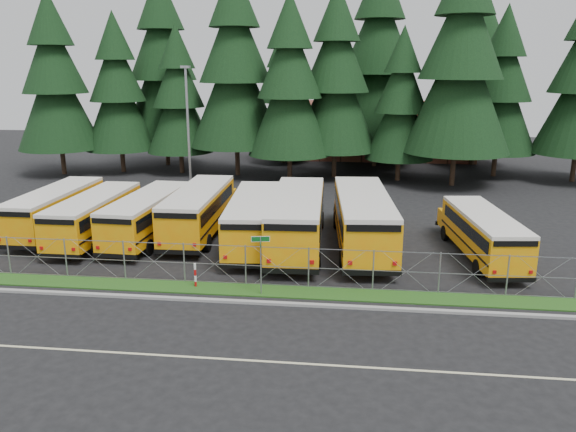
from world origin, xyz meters
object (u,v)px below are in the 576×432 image
object	(u,v)px
bus_0	(58,211)
light_standard	(188,128)
bus_1	(98,217)
bus_3	(200,212)
striped_bollard	(195,275)
bus_6	(362,221)
bus_2	(150,217)
bus_4	(254,221)
bus_east	(481,235)
street_sign	(261,253)
bus_5	(298,220)

from	to	relation	value
bus_0	light_standard	world-z (taller)	light_standard
bus_1	bus_3	bearing A→B (deg)	15.59
bus_1	striped_bollard	xyz separation A→B (m)	(7.92, -6.86, -0.76)
bus_0	bus_6	world-z (taller)	bus_6
bus_1	bus_2	bearing A→B (deg)	7.72
bus_0	bus_4	world-z (taller)	bus_4
bus_1	bus_east	size ratio (longest dim) A/B	1.05
bus_east	street_sign	world-z (taller)	street_sign
bus_6	striped_bollard	distance (m)	10.53
bus_4	bus_6	distance (m)	6.21
bus_5	bus_6	size ratio (longest dim) A/B	0.98
bus_2	bus_east	world-z (taller)	bus_2
bus_1	bus_2	world-z (taller)	bus_2
bus_0	bus_2	xyz separation A→B (m)	(6.21, -0.74, -0.00)
bus_east	street_sign	size ratio (longest dim) A/B	3.51
bus_0	bus_2	distance (m)	6.25
street_sign	striped_bollard	world-z (taller)	street_sign
striped_bollard	bus_1	bearing A→B (deg)	139.12
bus_6	light_standard	size ratio (longest dim) A/B	1.21
bus_1	street_sign	size ratio (longest dim) A/B	3.68
bus_2	bus_6	bearing A→B (deg)	1.20
bus_6	striped_bollard	size ratio (longest dim) A/B	10.25
bus_3	bus_east	distance (m)	16.46
bus_6	street_sign	bearing A→B (deg)	-126.21
bus_0	bus_5	distance (m)	15.26
bus_4	light_standard	distance (m)	13.94
bus_4	bus_east	world-z (taller)	bus_4
bus_0	bus_1	world-z (taller)	bus_0
bus_3	street_sign	distance (m)	10.42
bus_3	bus_6	distance (m)	10.00
bus_0	bus_east	xyz separation A→B (m)	(25.26, -2.07, -0.08)
bus_0	striped_bollard	distance (m)	13.63
bus_2	bus_6	size ratio (longest dim) A/B	0.85
light_standard	bus_2	bearing A→B (deg)	-86.73
street_sign	bus_4	bearing A→B (deg)	102.14
street_sign	bus_2	bearing A→B (deg)	135.92
bus_2	bus_5	size ratio (longest dim) A/B	0.86
bus_2	bus_6	distance (m)	12.68
bus_3	bus_1	bearing A→B (deg)	-165.80
bus_4	bus_6	bearing A→B (deg)	-2.88
bus_east	light_standard	distance (m)	23.50
bus_0	bus_5	xyz separation A→B (m)	(15.20, -1.34, 0.21)
bus_3	bus_5	xyz separation A→B (m)	(6.20, -1.81, 0.13)
bus_6	light_standard	world-z (taller)	light_standard
bus_4	bus_5	bearing A→B (deg)	-7.11
bus_east	striped_bollard	xyz separation A→B (m)	(-14.24, -5.92, -0.69)
bus_5	bus_east	bearing A→B (deg)	-6.22
bus_4	bus_east	xyz separation A→B (m)	(12.59, -0.85, -0.16)
bus_2	bus_3	xyz separation A→B (m)	(2.79, 1.20, 0.09)
bus_2	light_standard	xyz separation A→B (m)	(-0.62, 10.82, 4.13)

